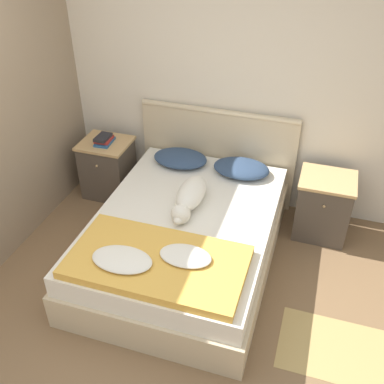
{
  "coord_description": "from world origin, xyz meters",
  "views": [
    {
      "loc": [
        1.07,
        -1.76,
        2.78
      ],
      "look_at": [
        0.11,
        1.22,
        0.59
      ],
      "focal_mm": 42.0,
      "sensor_mm": 36.0,
      "label": 1
    }
  ],
  "objects_px": {
    "nightstand_right": "(323,206)",
    "pillow_left": "(180,158)",
    "nightstand_left": "(108,168)",
    "bed": "(185,238)",
    "book_stack": "(104,140)",
    "dog": "(190,197)",
    "pillow_right": "(241,168)"
  },
  "relations": [
    {
      "from": "pillow_right",
      "to": "dog",
      "type": "xyz_separation_m",
      "value": [
        -0.3,
        -0.64,
        0.04
      ]
    },
    {
      "from": "nightstand_left",
      "to": "nightstand_right",
      "type": "distance_m",
      "value": 2.19
    },
    {
      "from": "dog",
      "to": "pillow_right",
      "type": "bearing_deg",
      "value": 64.59
    },
    {
      "from": "pillow_left",
      "to": "dog",
      "type": "xyz_separation_m",
      "value": [
        0.3,
        -0.64,
        0.04
      ]
    },
    {
      "from": "pillow_left",
      "to": "nightstand_left",
      "type": "bearing_deg",
      "value": -177.91
    },
    {
      "from": "bed",
      "to": "book_stack",
      "type": "distance_m",
      "value": 1.38
    },
    {
      "from": "pillow_left",
      "to": "dog",
      "type": "relative_size",
      "value": 0.76
    },
    {
      "from": "nightstand_right",
      "to": "pillow_right",
      "type": "xyz_separation_m",
      "value": [
        -0.79,
        0.03,
        0.24
      ]
    },
    {
      "from": "bed",
      "to": "nightstand_left",
      "type": "bearing_deg",
      "value": 145.67
    },
    {
      "from": "pillow_left",
      "to": "pillow_right",
      "type": "height_order",
      "value": "same"
    },
    {
      "from": "pillow_right",
      "to": "bed",
      "type": "bearing_deg",
      "value": -111.32
    },
    {
      "from": "nightstand_right",
      "to": "pillow_left",
      "type": "distance_m",
      "value": 1.42
    },
    {
      "from": "dog",
      "to": "nightstand_right",
      "type": "bearing_deg",
      "value": 29.11
    },
    {
      "from": "pillow_left",
      "to": "book_stack",
      "type": "distance_m",
      "value": 0.8
    },
    {
      "from": "nightstand_right",
      "to": "book_stack",
      "type": "xyz_separation_m",
      "value": [
        -2.19,
        -0.01,
        0.34
      ]
    },
    {
      "from": "pillow_left",
      "to": "pillow_right",
      "type": "bearing_deg",
      "value": 0.0
    },
    {
      "from": "dog",
      "to": "book_stack",
      "type": "height_order",
      "value": "book_stack"
    },
    {
      "from": "pillow_right",
      "to": "dog",
      "type": "height_order",
      "value": "dog"
    },
    {
      "from": "bed",
      "to": "dog",
      "type": "xyz_separation_m",
      "value": [
        -0.0,
        0.14,
        0.34
      ]
    },
    {
      "from": "bed",
      "to": "pillow_right",
      "type": "relative_size",
      "value": 3.83
    },
    {
      "from": "pillow_left",
      "to": "dog",
      "type": "distance_m",
      "value": 0.71
    },
    {
      "from": "bed",
      "to": "nightstand_left",
      "type": "distance_m",
      "value": 1.33
    },
    {
      "from": "nightstand_right",
      "to": "pillow_right",
      "type": "bearing_deg",
      "value": 177.91
    },
    {
      "from": "nightstand_right",
      "to": "dog",
      "type": "height_order",
      "value": "dog"
    },
    {
      "from": "nightstand_left",
      "to": "dog",
      "type": "height_order",
      "value": "dog"
    },
    {
      "from": "nightstand_right",
      "to": "pillow_left",
      "type": "relative_size",
      "value": 1.16
    },
    {
      "from": "bed",
      "to": "book_stack",
      "type": "bearing_deg",
      "value": 146.18
    },
    {
      "from": "bed",
      "to": "pillow_left",
      "type": "height_order",
      "value": "pillow_left"
    },
    {
      "from": "nightstand_right",
      "to": "pillow_right",
      "type": "relative_size",
      "value": 1.16
    },
    {
      "from": "nightstand_left",
      "to": "pillow_right",
      "type": "relative_size",
      "value": 1.16
    },
    {
      "from": "bed",
      "to": "nightstand_right",
      "type": "relative_size",
      "value": 3.32
    },
    {
      "from": "nightstand_left",
      "to": "pillow_left",
      "type": "distance_m",
      "value": 0.83
    }
  ]
}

